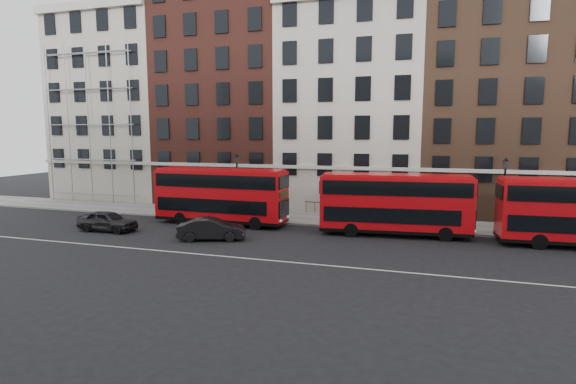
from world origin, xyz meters
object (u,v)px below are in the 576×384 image
(bus_c, at_px, (394,203))
(bus_b, at_px, (220,195))
(car_rear, at_px, (108,221))
(car_front, at_px, (211,229))

(bus_c, bearing_deg, bus_b, 174.80)
(car_rear, bearing_deg, bus_c, -77.26)
(bus_b, relative_size, car_front, 2.35)
(car_rear, height_order, car_front, car_rear)
(car_front, bearing_deg, bus_b, -0.65)
(bus_b, relative_size, car_rear, 2.37)
(bus_b, distance_m, car_front, 5.51)
(bus_b, distance_m, bus_c, 13.38)
(car_rear, distance_m, car_front, 8.59)
(bus_b, height_order, bus_c, bus_b)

